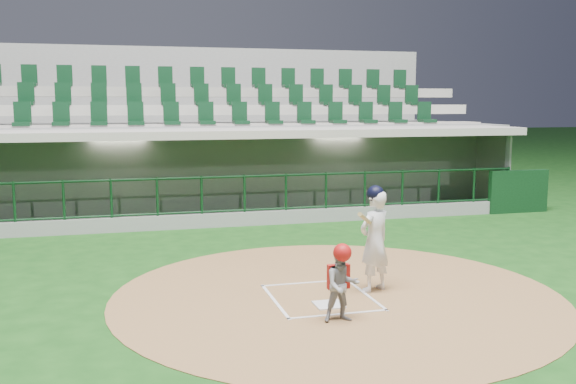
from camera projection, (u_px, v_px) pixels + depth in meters
name	position (u px, v px, depth m)	size (l,w,h in m)	color
ground	(315.00, 293.00, 10.43)	(120.00, 120.00, 0.00)	#133F12
dirt_circle	(337.00, 295.00, 10.31)	(7.20, 7.20, 0.01)	brown
home_plate	(329.00, 305.00, 9.75)	(0.43, 0.43, 0.02)	silver
batter_box_chalk	(321.00, 297.00, 10.14)	(1.55, 1.80, 0.01)	white
dugout_structure	(230.00, 179.00, 17.77)	(16.40, 3.70, 3.00)	gray
seating_deck	(215.00, 154.00, 20.67)	(17.00, 6.72, 5.15)	slate
batter	(375.00, 238.00, 10.39)	(0.90, 0.95, 1.74)	white
catcher	(342.00, 283.00, 8.98)	(0.52, 0.41, 1.12)	gray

